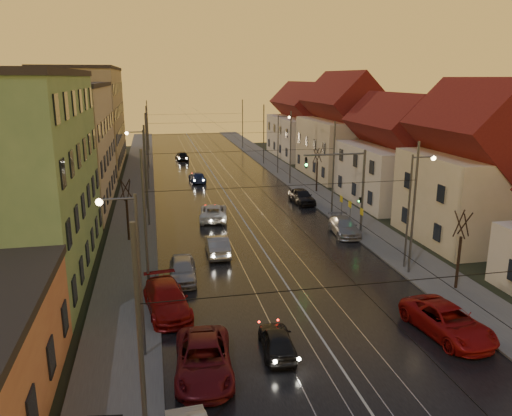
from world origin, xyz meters
TOP-DOWN VIEW (x-y plane):
  - ground at (0.00, 0.00)m, footprint 160.00×160.00m
  - road at (0.00, 40.00)m, footprint 16.00×120.00m
  - sidewalk_left at (-10.00, 40.00)m, footprint 4.00×120.00m
  - sidewalk_right at (10.00, 40.00)m, footprint 4.00×120.00m
  - tram_rail_0 at (-2.20, 40.00)m, footprint 0.06×120.00m
  - tram_rail_1 at (-0.77, 40.00)m, footprint 0.06×120.00m
  - tram_rail_2 at (0.77, 40.00)m, footprint 0.06×120.00m
  - tram_rail_3 at (2.20, 40.00)m, footprint 0.06×120.00m
  - apartment_left_1 at (-17.50, 14.00)m, footprint 10.00×18.00m
  - apartment_left_2 at (-17.50, 34.00)m, footprint 10.00×20.00m
  - apartment_left_3 at (-17.50, 58.00)m, footprint 10.00×24.00m
  - house_right_1 at (17.00, 15.00)m, footprint 8.67×10.20m
  - house_right_2 at (17.00, 28.00)m, footprint 9.18×12.24m
  - house_right_3 at (17.00, 43.00)m, footprint 9.18×14.28m
  - house_right_4 at (17.00, 61.00)m, footprint 9.18×16.32m
  - catenary_pole_l_0 at (-8.60, -6.00)m, footprint 0.16×0.16m
  - catenary_pole_l_1 at (-8.60, 9.00)m, footprint 0.16×0.16m
  - catenary_pole_r_1 at (8.60, 9.00)m, footprint 0.16×0.16m
  - catenary_pole_l_2 at (-8.60, 24.00)m, footprint 0.16×0.16m
  - catenary_pole_r_2 at (8.60, 24.00)m, footprint 0.16×0.16m
  - catenary_pole_l_3 at (-8.60, 39.00)m, footprint 0.16×0.16m
  - catenary_pole_r_3 at (8.60, 39.00)m, footprint 0.16×0.16m
  - catenary_pole_l_4 at (-8.60, 54.00)m, footprint 0.16×0.16m
  - catenary_pole_r_4 at (8.60, 54.00)m, footprint 0.16×0.16m
  - catenary_pole_l_5 at (-8.60, 72.00)m, footprint 0.16×0.16m
  - catenary_pole_r_5 at (8.60, 72.00)m, footprint 0.16×0.16m
  - street_lamp_0 at (-9.10, 2.00)m, footprint 1.75×0.32m
  - street_lamp_1 at (9.10, 10.00)m, footprint 1.75×0.32m
  - street_lamp_2 at (-9.10, 30.00)m, footprint 1.75×0.32m
  - street_lamp_3 at (9.10, 46.00)m, footprint 1.75×0.32m
  - traffic_light_mast at (7.99, 18.00)m, footprint 5.30×0.32m
  - bare_tree_0 at (-10.20, 20.00)m, footprint 1.09×1.09m
  - bare_tree_1 at (10.20, 6.00)m, footprint 1.09×1.09m
  - bare_tree_2 at (10.40, 34.00)m, footprint 1.09×1.09m
  - driving_car_0 at (-2.55, 1.13)m, footprint 1.81×3.87m
  - driving_car_1 at (-3.58, 15.45)m, footprint 1.66×4.56m
  - driving_car_2 at (-2.69, 24.94)m, footprint 3.15×5.58m
  - driving_car_3 at (-2.58, 42.54)m, footprint 2.06×4.58m
  - driving_car_4 at (-3.41, 60.23)m, footprint 2.16×4.48m
  - parked_left_1 at (-6.20, 0.03)m, footprint 2.90×5.59m
  - parked_left_2 at (-7.60, 6.57)m, footprint 2.91×5.67m
  - parked_left_3 at (-6.45, 11.01)m, footprint 1.99×4.47m
  - parked_right_0 at (6.46, 1.02)m, footprint 3.20×5.80m
  - parked_right_1 at (7.60, 18.23)m, footprint 2.39×4.95m
  - parked_right_2 at (7.18, 29.27)m, footprint 2.16×4.71m

SIDE VIEW (x-z plane):
  - ground at x=0.00m, z-range 0.00..0.00m
  - road at x=0.00m, z-range 0.00..0.04m
  - tram_rail_0 at x=-2.20m, z-range 0.04..0.07m
  - tram_rail_1 at x=-0.77m, z-range 0.04..0.07m
  - tram_rail_2 at x=0.77m, z-range 0.04..0.07m
  - tram_rail_3 at x=2.20m, z-range 0.04..0.07m
  - sidewalk_left at x=-10.00m, z-range 0.00..0.15m
  - sidewalk_right at x=10.00m, z-range 0.00..0.15m
  - driving_car_0 at x=-2.55m, z-range 0.00..1.28m
  - driving_car_3 at x=-2.58m, z-range 0.00..1.30m
  - parked_right_1 at x=7.60m, z-range 0.00..1.39m
  - driving_car_2 at x=-2.69m, z-range 0.00..1.47m
  - driving_car_4 at x=-3.41m, z-range 0.00..1.48m
  - parked_left_3 at x=-6.45m, z-range 0.00..1.49m
  - driving_car_1 at x=-3.58m, z-range 0.00..1.49m
  - parked_left_1 at x=-6.20m, z-range 0.00..1.50m
  - parked_right_0 at x=6.46m, z-range 0.00..1.54m
  - parked_right_2 at x=7.18m, z-range 0.00..1.56m
  - parked_left_2 at x=-7.60m, z-range 0.00..1.57m
  - bare_tree_0 at x=-10.20m, z-range -0.07..5.04m
  - bare_tree_1 at x=10.20m, z-range -0.07..5.04m
  - bare_tree_2 at x=10.40m, z-range -0.07..5.04m
  - catenary_pole_l_0 at x=-8.60m, z-range 0.00..9.00m
  - catenary_pole_l_1 at x=-8.60m, z-range 0.00..9.00m
  - catenary_pole_r_1 at x=8.60m, z-range 0.00..9.00m
  - catenary_pole_l_2 at x=-8.60m, z-range 0.00..9.00m
  - catenary_pole_r_2 at x=8.60m, z-range 0.00..9.00m
  - catenary_pole_l_3 at x=-8.60m, z-range 0.00..9.00m
  - catenary_pole_r_3 at x=8.60m, z-range 0.00..9.00m
  - catenary_pole_l_4 at x=-8.60m, z-range 0.00..9.00m
  - catenary_pole_r_4 at x=8.60m, z-range 0.00..9.00m
  - catenary_pole_l_5 at x=-8.60m, z-range 0.00..9.00m
  - catenary_pole_r_5 at x=8.60m, z-range 0.00..9.00m
  - traffic_light_mast at x=7.99m, z-range 1.00..8.20m
  - house_right_2 at x=17.00m, z-range 0.04..9.24m
  - street_lamp_0 at x=-9.10m, z-range 0.89..8.89m
  - street_lamp_1 at x=9.10m, z-range 0.89..8.89m
  - street_lamp_2 at x=-9.10m, z-range 0.89..8.89m
  - street_lamp_3 at x=9.10m, z-range 0.89..8.89m
  - house_right_4 at x=17.00m, z-range 0.05..10.05m
  - house_right_1 at x=17.00m, z-range 0.05..10.85m
  - house_right_3 at x=17.00m, z-range 0.05..11.55m
  - apartment_left_2 at x=-17.50m, z-range 0.00..12.00m
  - apartment_left_1 at x=-17.50m, z-range 0.00..13.00m
  - apartment_left_3 at x=-17.50m, z-range 0.00..14.00m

